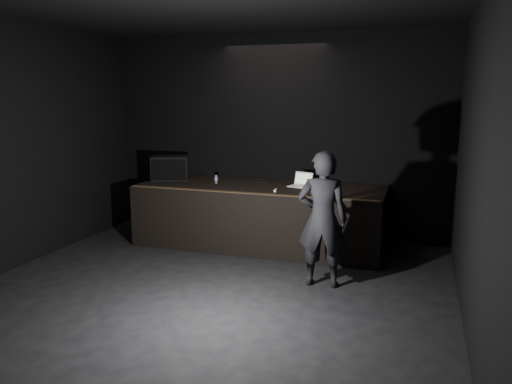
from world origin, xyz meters
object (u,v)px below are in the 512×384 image
object	(u,v)px
laptop	(301,183)
beer_can	(216,179)
stage_monitor	(170,168)
stage_riser	(261,215)
person	(322,219)

from	to	relation	value
laptop	beer_can	bearing A→B (deg)	-156.46
laptop	beer_can	distance (m)	1.43
stage_monitor	laptop	distance (m)	2.32
stage_monitor	beer_can	xyz separation A→B (m)	(0.89, -0.07, -0.14)
beer_can	stage_monitor	bearing A→B (deg)	175.41
stage_riser	beer_can	bearing A→B (deg)	-177.01
stage_monitor	beer_can	distance (m)	0.90
stage_riser	beer_can	world-z (taller)	beer_can
stage_monitor	laptop	world-z (taller)	stage_monitor
stage_riser	laptop	world-z (taller)	laptop
person	stage_riser	bearing A→B (deg)	-54.20
laptop	person	distance (m)	1.76
person	beer_can	bearing A→B (deg)	-40.32
stage_riser	laptop	size ratio (longest dim) A/B	10.13
laptop	beer_can	size ratio (longest dim) A/B	2.80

